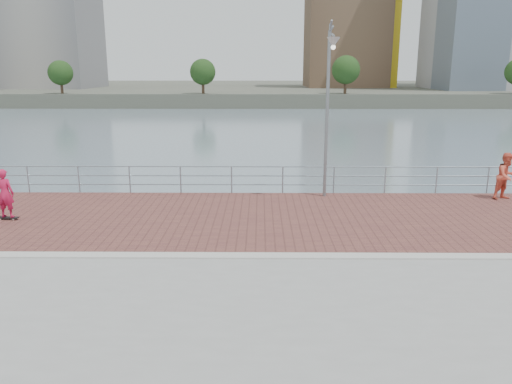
{
  "coord_description": "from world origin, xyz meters",
  "views": [
    {
      "loc": [
        0.13,
        -12.54,
        4.93
      ],
      "look_at": [
        0.0,
        2.0,
        1.3
      ],
      "focal_mm": 35.0,
      "sensor_mm": 36.0,
      "label": 1
    }
  ],
  "objects_px": {
    "guardrail": "(257,177)",
    "bystander": "(506,176)",
    "skateboarder": "(5,193)",
    "street_lamp": "(330,81)"
  },
  "relations": [
    {
      "from": "guardrail",
      "to": "skateboarder",
      "type": "distance_m",
      "value": 9.08
    },
    {
      "from": "street_lamp",
      "to": "skateboarder",
      "type": "bearing_deg",
      "value": -165.82
    },
    {
      "from": "guardrail",
      "to": "bystander",
      "type": "bearing_deg",
      "value": -5.36
    },
    {
      "from": "bystander",
      "to": "street_lamp",
      "type": "bearing_deg",
      "value": 158.87
    },
    {
      "from": "guardrail",
      "to": "skateboarder",
      "type": "height_order",
      "value": "skateboarder"
    },
    {
      "from": "guardrail",
      "to": "street_lamp",
      "type": "relative_size",
      "value": 6.22
    },
    {
      "from": "guardrail",
      "to": "bystander",
      "type": "xyz_separation_m",
      "value": [
        9.51,
        -0.89,
        0.23
      ]
    },
    {
      "from": "guardrail",
      "to": "bystander",
      "type": "relative_size",
      "value": 21.71
    },
    {
      "from": "guardrail",
      "to": "street_lamp",
      "type": "bearing_deg",
      "value": -19.91
    },
    {
      "from": "street_lamp",
      "to": "skateboarder",
      "type": "height_order",
      "value": "street_lamp"
    }
  ]
}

